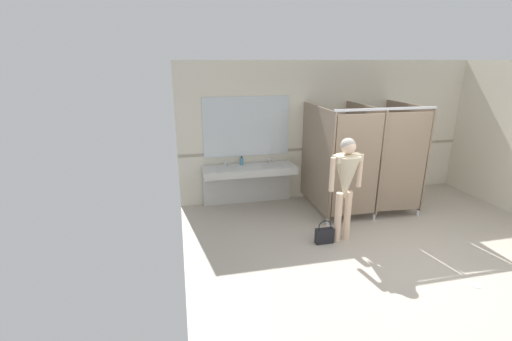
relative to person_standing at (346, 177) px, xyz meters
name	(u,v)px	position (x,y,z in m)	size (l,w,h in m)	color
ground_plane	(408,263)	(0.71, -0.79, -1.14)	(6.51, 6.16, 0.10)	#B2A899
wall_back	(334,130)	(0.71, 2.05, 0.32)	(6.51, 0.12, 2.83)	beige
wall_back_tile_band	(334,147)	(0.71, 1.98, -0.04)	(6.51, 0.01, 0.06)	#9E937F
vanity_counter	(249,176)	(-1.18, 1.78, -0.47)	(1.82, 0.56, 0.95)	silver
mirror_panel	(247,127)	(-1.18, 1.98, 0.49)	(1.72, 0.02, 1.17)	silver
bathroom_stalls	(366,157)	(0.93, 1.04, -0.01)	(1.91, 1.47, 2.07)	#84705B
person_standing	(346,177)	(0.00, 0.00, 0.00)	(0.59, 0.46, 1.71)	beige
handbag	(324,235)	(-0.31, -0.03, -0.95)	(0.29, 0.11, 0.40)	black
soap_dispenser	(242,161)	(-1.31, 1.86, -0.18)	(0.07, 0.07, 0.18)	teal
floor_drain_cover	(475,285)	(1.19, -1.51, -1.08)	(0.14, 0.14, 0.01)	#B7BABF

